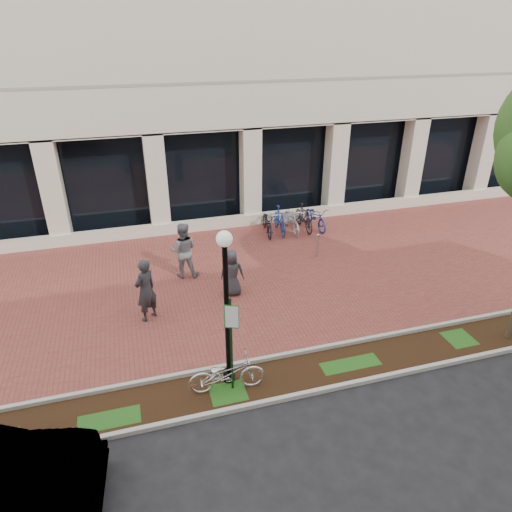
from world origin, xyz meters
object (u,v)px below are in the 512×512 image
object	(u,v)px
parking_sign	(231,334)
pedestrian_left	(146,290)
pedestrian_right	(232,273)
bollard	(317,245)
lamppost	(227,302)
bike_rack_cluster	(292,219)
locked_bicycle	(227,374)
pedestrian_mid	(183,250)

from	to	relation	value
parking_sign	pedestrian_left	size ratio (longest dim) A/B	1.31
pedestrian_right	bollard	bearing A→B (deg)	-137.33
lamppost	pedestrian_left	distance (m)	3.96
pedestrian_right	bike_rack_cluster	bearing A→B (deg)	-112.32
pedestrian_left	bike_rack_cluster	distance (m)	8.18
lamppost	parking_sign	bearing A→B (deg)	-86.62
parking_sign	locked_bicycle	size ratio (longest dim) A/B	1.40
locked_bicycle	pedestrian_left	distance (m)	3.99
parking_sign	lamppost	world-z (taller)	lamppost
bike_rack_cluster	lamppost	bearing A→B (deg)	-117.80
parking_sign	lamppost	distance (m)	0.75
locked_bicycle	bollard	distance (m)	7.76
bollard	pedestrian_left	bearing A→B (deg)	-159.83
pedestrian_left	pedestrian_right	distance (m)	2.86
locked_bicycle	bike_rack_cluster	bearing A→B (deg)	-24.43
locked_bicycle	pedestrian_left	xyz separation A→B (m)	(-1.61, 3.62, 0.51)
locked_bicycle	pedestrian_right	size ratio (longest dim) A/B	1.17
pedestrian_mid	pedestrian_right	distance (m)	2.14
parking_sign	pedestrian_left	xyz separation A→B (m)	(-1.74, 3.64, -0.65)
parking_sign	locked_bicycle	xyz separation A→B (m)	(-0.13, 0.02, -1.16)
parking_sign	lamppost	bearing A→B (deg)	115.10
pedestrian_left	pedestrian_mid	xyz separation A→B (m)	(1.44, 2.33, 0.01)
locked_bicycle	bollard	size ratio (longest dim) A/B	1.90
parking_sign	bike_rack_cluster	world-z (taller)	parking_sign
pedestrian_right	locked_bicycle	bearing A→B (deg)	92.62
locked_bicycle	pedestrian_mid	xyz separation A→B (m)	(-0.17, 5.94, 0.52)
pedestrian_right	bollard	world-z (taller)	pedestrian_right
bollard	parking_sign	bearing A→B (deg)	-128.37
pedestrian_mid	parking_sign	bearing A→B (deg)	104.98
pedestrian_right	pedestrian_left	bearing A→B (deg)	31.35
pedestrian_left	bollard	xyz separation A→B (m)	(6.52, 2.39, -0.50)
pedestrian_left	bike_rack_cluster	size ratio (longest dim) A/B	0.65
parking_sign	bike_rack_cluster	size ratio (longest dim) A/B	0.85
locked_bicycle	pedestrian_left	world-z (taller)	pedestrian_left
parking_sign	bike_rack_cluster	distance (m)	9.91
lamppost	pedestrian_right	size ratio (longest dim) A/B	2.58
lamppost	bike_rack_cluster	xyz separation A→B (m)	(4.73, 8.33, -1.80)
pedestrian_left	parking_sign	bearing A→B (deg)	77.85
pedestrian_mid	pedestrian_right	xyz separation A→B (m)	(1.34, -1.66, -0.21)
pedestrian_mid	bollard	size ratio (longest dim) A/B	2.06
locked_bicycle	pedestrian_mid	size ratio (longest dim) A/B	0.92
lamppost	pedestrian_right	xyz separation A→B (m)	(1.05, 3.98, -1.53)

